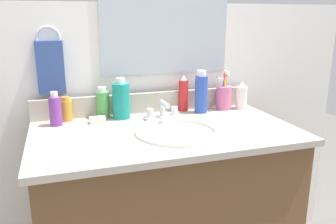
{
  "coord_description": "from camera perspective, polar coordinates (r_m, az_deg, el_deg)",
  "views": [
    {
      "loc": [
        -0.38,
        -1.23,
        1.24
      ],
      "look_at": [
        0.01,
        0.0,
        0.88
      ],
      "focal_mm": 37.05,
      "sensor_mm": 36.0,
      "label": 1
    }
  ],
  "objects": [
    {
      "name": "bottle_cream_purple",
      "position": [
        1.46,
        -18.04,
        0.26
      ],
      "size": [
        0.05,
        0.05,
        0.14
      ],
      "color": "#7A3899",
      "rests_on": "countertop"
    },
    {
      "name": "cup_pink",
      "position": [
        1.66,
        9.15,
        2.54
      ],
      "size": [
        0.08,
        0.09,
        0.19
      ],
      "color": "#D16693",
      "rests_on": "countertop"
    },
    {
      "name": "soap_bar",
      "position": [
        1.46,
        -11.51,
        -1.29
      ],
      "size": [
        0.06,
        0.04,
        0.02
      ],
      "primitive_type": "cube",
      "color": "white",
      "rests_on": "countertop"
    },
    {
      "name": "back_wall",
      "position": [
        1.71,
        -3.78,
        -4.77
      ],
      "size": [
        2.12,
        0.04,
        1.3
      ],
      "primitive_type": "cube",
      "color": "white",
      "rests_on": "ground_plane"
    },
    {
      "name": "bottle_oil_amber",
      "position": [
        1.52,
        -16.43,
        0.37
      ],
      "size": [
        0.05,
        0.05,
        0.1
      ],
      "color": "gold",
      "rests_on": "countertop"
    },
    {
      "name": "bottle_toner_green",
      "position": [
        1.52,
        -10.69,
        1.34
      ],
      "size": [
        0.06,
        0.06,
        0.14
      ],
      "color": "#4C9E4C",
      "rests_on": "countertop"
    },
    {
      "name": "towel_ring",
      "position": [
        1.54,
        -19.14,
        11.43
      ],
      "size": [
        0.1,
        0.01,
        0.1
      ],
      "primitive_type": "torus",
      "rotation": [
        1.57,
        0.0,
        0.0
      ],
      "color": "silver"
    },
    {
      "name": "sink_basin",
      "position": [
        1.33,
        1.62,
        -4.59
      ],
      "size": [
        0.33,
        0.33,
        0.11
      ],
      "color": "white",
      "rests_on": "countertop"
    },
    {
      "name": "bottle_spray_red",
      "position": [
        1.61,
        2.55,
        2.91
      ],
      "size": [
        0.04,
        0.04,
        0.17
      ],
      "color": "red",
      "rests_on": "countertop"
    },
    {
      "name": "bottle_shampoo_blue",
      "position": [
        1.58,
        5.49,
        3.14
      ],
      "size": [
        0.06,
        0.06,
        0.19
      ],
      "color": "#2D4CB2",
      "rests_on": "countertop"
    },
    {
      "name": "countertop",
      "position": [
        1.36,
        -0.41,
        -3.39
      ],
      "size": [
        1.02,
        0.57,
        0.02
      ],
      "primitive_type": "cube",
      "color": "#B2A899",
      "rests_on": "vanity_cabinet"
    },
    {
      "name": "backsplash",
      "position": [
        1.59,
        -3.36,
        1.59
      ],
      "size": [
        1.02,
        0.02,
        0.09
      ],
      "primitive_type": "cube",
      "color": "#B2A899",
      "rests_on": "countertop"
    },
    {
      "name": "bottle_lotion_white",
      "position": [
        1.69,
        12.0,
        2.54
      ],
      "size": [
        0.05,
        0.05,
        0.13
      ],
      "color": "white",
      "rests_on": "countertop"
    },
    {
      "name": "hand_towel",
      "position": [
        1.53,
        -18.76,
        6.93
      ],
      "size": [
        0.11,
        0.04,
        0.22
      ],
      "primitive_type": "cube",
      "color": "#334C8C"
    },
    {
      "name": "faucet",
      "position": [
        1.49,
        -0.85,
        -0.07
      ],
      "size": [
        0.16,
        0.1,
        0.08
      ],
      "color": "silver",
      "rests_on": "countertop"
    },
    {
      "name": "mirror_panel",
      "position": [
        1.61,
        -0.39,
        16.3
      ],
      "size": [
        0.6,
        0.01,
        0.56
      ],
      "primitive_type": "cube",
      "color": "#B2BCC6"
    },
    {
      "name": "bottle_mouthwash_teal",
      "position": [
        1.5,
        -7.72,
        1.94
      ],
      "size": [
        0.07,
        0.07,
        0.18
      ],
      "color": "teal",
      "rests_on": "countertop"
    },
    {
      "name": "vanity_cabinet",
      "position": [
        1.54,
        -0.38,
        -17.94
      ],
      "size": [
        0.98,
        0.53,
        0.79
      ],
      "primitive_type": "cube",
      "color": "brown",
      "rests_on": "ground_plane"
    }
  ]
}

